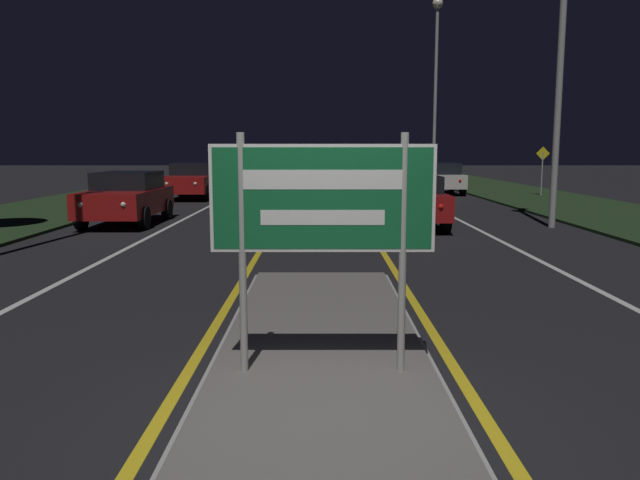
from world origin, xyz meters
TOP-DOWN VIEW (x-y plane):
  - ground_plane at (0.00, 0.00)m, footprint 160.00×160.00m
  - median_island at (0.00, 0.74)m, footprint 2.20×9.38m
  - verge_left at (-9.50, 20.00)m, footprint 5.00×100.00m
  - verge_right at (9.50, 20.00)m, footprint 5.00×100.00m
  - centre_line_yellow_left at (-1.29, 25.00)m, footprint 0.12×70.00m
  - centre_line_yellow_right at (1.29, 25.00)m, footprint 0.12×70.00m
  - lane_line_white_left at (-4.20, 25.00)m, footprint 0.12×70.00m
  - lane_line_white_right at (4.20, 25.00)m, footprint 0.12×70.00m
  - edge_line_white_left at (-7.20, 25.00)m, footprint 0.10×70.00m
  - edge_line_white_right at (7.20, 25.00)m, footprint 0.10×70.00m
  - highway_sign at (0.00, 0.74)m, footprint 2.00×0.07m
  - streetlight_right_near at (6.33, 12.18)m, footprint 0.56×0.56m
  - streetlight_right_far at (6.49, 31.19)m, footprint 0.59×0.59m
  - car_receding_0 at (2.37, 12.53)m, footprint 1.93×4.49m
  - car_receding_1 at (5.73, 25.37)m, footprint 1.99×4.10m
  - car_receding_2 at (5.96, 39.10)m, footprint 1.92×4.27m
  - car_receding_3 at (5.99, 52.43)m, footprint 1.84×4.10m
  - car_approaching_0 at (-5.56, 13.05)m, footprint 1.90×4.11m
  - car_approaching_1 at (-5.59, 22.65)m, footprint 1.98×4.82m
  - warning_sign at (9.90, 23.20)m, footprint 0.60×0.06m

SIDE VIEW (x-z plane):
  - ground_plane at x=0.00m, z-range 0.00..0.00m
  - centre_line_yellow_left at x=-1.29m, z-range 0.00..0.01m
  - centre_line_yellow_right at x=1.29m, z-range 0.00..0.01m
  - lane_line_white_left at x=-4.20m, z-range 0.00..0.01m
  - lane_line_white_right at x=4.20m, z-range 0.00..0.01m
  - edge_line_white_left at x=-7.20m, z-range 0.00..0.01m
  - edge_line_white_right at x=7.20m, z-range 0.00..0.01m
  - verge_left at x=-9.50m, z-range 0.00..0.08m
  - verge_right at x=9.50m, z-range 0.00..0.08m
  - median_island at x=0.00m, z-range -0.01..0.09m
  - car_receding_2 at x=5.96m, z-range 0.05..1.44m
  - car_receding_0 at x=2.37m, z-range 0.05..1.47m
  - car_receding_3 at x=5.99m, z-range 0.04..1.50m
  - car_approaching_0 at x=-5.56m, z-range 0.03..1.51m
  - car_receding_1 at x=5.73m, z-range 0.04..1.53m
  - car_approaching_1 at x=-5.59m, z-range 0.04..1.58m
  - warning_sign at x=9.90m, z-range 0.31..2.47m
  - highway_sign at x=0.00m, z-range 0.52..2.68m
  - streetlight_right_near at x=6.33m, z-range 1.47..10.23m
  - streetlight_right_far at x=6.49m, z-range 1.76..12.17m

